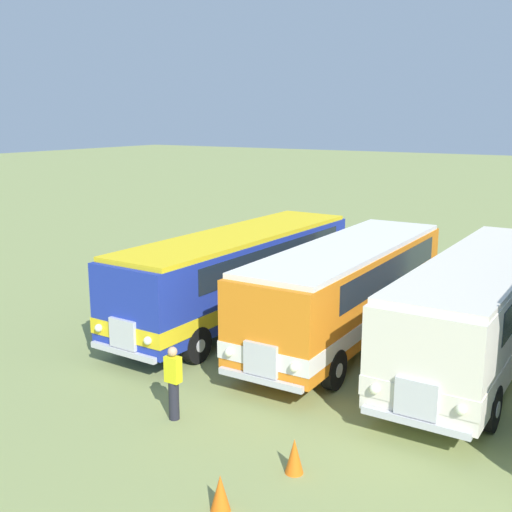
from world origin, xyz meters
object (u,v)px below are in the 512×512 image
object	(u,v)px
bus_first_in_row	(240,269)
cone_near_end	(294,456)
marshal_person	(173,382)
bus_third_in_row	(483,302)
cone_mid_row	(220,493)
bus_second_in_row	(349,285)

from	to	relation	value
bus_first_in_row	cone_near_end	world-z (taller)	bus_first_in_row
cone_near_end	marshal_person	distance (m)	3.45
bus_third_in_row	cone_mid_row	size ratio (longest dim) A/B	16.16
bus_first_in_row	bus_second_in_row	distance (m)	3.85
bus_third_in_row	cone_near_end	size ratio (longest dim) A/B	15.53
bus_second_in_row	cone_mid_row	world-z (taller)	bus_second_in_row
bus_first_in_row	bus_third_in_row	xyz separation A→B (m)	(7.70, 0.34, 0.00)
bus_third_in_row	cone_mid_row	world-z (taller)	bus_third_in_row
bus_third_in_row	marshal_person	world-z (taller)	bus_third_in_row
cone_near_end	marshal_person	bearing A→B (deg)	171.44
bus_first_in_row	marshal_person	distance (m)	7.32
bus_second_in_row	marshal_person	bearing A→B (deg)	-99.89
bus_first_in_row	bus_third_in_row	distance (m)	7.71
bus_first_in_row	bus_second_in_row	bearing A→B (deg)	1.21
bus_third_in_row	marshal_person	bearing A→B (deg)	-125.37
cone_near_end	cone_mid_row	distance (m)	1.81
marshal_person	bus_first_in_row	bearing A→B (deg)	111.42
bus_third_in_row	marshal_person	xyz separation A→B (m)	(-5.05, -7.11, -0.87)
bus_second_in_row	cone_mid_row	size ratio (longest dim) A/B	15.03
bus_second_in_row	cone_mid_row	bearing A→B (deg)	-79.65
marshal_person	bus_second_in_row	bearing A→B (deg)	80.11
cone_near_end	cone_mid_row	world-z (taller)	cone_near_end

